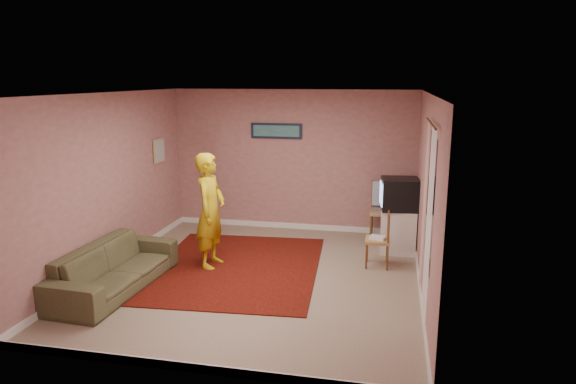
% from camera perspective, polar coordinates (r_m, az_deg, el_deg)
% --- Properties ---
extents(ground, '(5.00, 5.00, 0.00)m').
position_cam_1_polar(ground, '(7.49, -3.23, -9.42)').
color(ground, tan).
rests_on(ground, ground).
extents(wall_back, '(4.50, 0.02, 2.60)m').
position_cam_1_polar(wall_back, '(9.50, 0.53, 3.49)').
color(wall_back, tan).
rests_on(wall_back, ground).
extents(wall_front, '(4.50, 0.02, 2.60)m').
position_cam_1_polar(wall_front, '(4.82, -11.06, -5.86)').
color(wall_front, tan).
rests_on(wall_front, ground).
extents(wall_left, '(0.02, 5.00, 2.60)m').
position_cam_1_polar(wall_left, '(7.98, -19.18, 1.02)').
color(wall_left, tan).
rests_on(wall_left, ground).
extents(wall_right, '(0.02, 5.00, 2.60)m').
position_cam_1_polar(wall_right, '(6.89, 15.05, -0.46)').
color(wall_right, tan).
rests_on(wall_right, ground).
extents(ceiling, '(4.50, 5.00, 0.02)m').
position_cam_1_polar(ceiling, '(6.94, -3.50, 10.89)').
color(ceiling, silver).
rests_on(ceiling, wall_back).
extents(baseboard_back, '(4.50, 0.02, 0.10)m').
position_cam_1_polar(baseboard_back, '(9.77, 0.50, -3.78)').
color(baseboard_back, white).
rests_on(baseboard_back, ground).
extents(baseboard_front, '(4.50, 0.02, 0.10)m').
position_cam_1_polar(baseboard_front, '(5.35, -10.43, -18.64)').
color(baseboard_front, white).
rests_on(baseboard_front, ground).
extents(baseboard_left, '(0.02, 5.00, 0.10)m').
position_cam_1_polar(baseboard_left, '(8.30, -18.49, -7.46)').
color(baseboard_left, white).
rests_on(baseboard_left, ground).
extents(baseboard_right, '(0.02, 5.00, 0.10)m').
position_cam_1_polar(baseboard_right, '(7.26, 14.40, -10.11)').
color(baseboard_right, white).
rests_on(baseboard_right, ground).
extents(window, '(0.01, 1.10, 1.50)m').
position_cam_1_polar(window, '(5.98, 15.54, -0.98)').
color(window, black).
rests_on(window, wall_right).
extents(curtain_sheer, '(0.01, 0.75, 2.10)m').
position_cam_1_polar(curtain_sheer, '(5.88, 15.38, -3.20)').
color(curtain_sheer, white).
rests_on(curtain_sheer, wall_right).
extents(curtain_floral, '(0.01, 0.35, 2.10)m').
position_cam_1_polar(curtain_floral, '(6.55, 14.89, -1.56)').
color(curtain_floral, white).
rests_on(curtain_floral, wall_right).
extents(curtain_rod, '(0.02, 1.40, 0.02)m').
position_cam_1_polar(curtain_rod, '(5.84, 15.61, 7.37)').
color(curtain_rod, brown).
rests_on(curtain_rod, wall_right).
extents(picture_back, '(0.95, 0.04, 0.28)m').
position_cam_1_polar(picture_back, '(9.46, -1.30, 6.81)').
color(picture_back, '#131B35').
rests_on(picture_back, wall_back).
extents(picture_left, '(0.04, 0.38, 0.42)m').
position_cam_1_polar(picture_left, '(9.31, -14.13, 4.48)').
color(picture_left, tan).
rests_on(picture_left, wall_left).
extents(area_rug, '(2.64, 3.21, 0.02)m').
position_cam_1_polar(area_rug, '(7.86, -5.79, -8.30)').
color(area_rug, black).
rests_on(area_rug, ground).
extents(tv_cabinet, '(0.56, 0.51, 0.72)m').
position_cam_1_polar(tv_cabinet, '(8.61, 12.14, -4.20)').
color(tv_cabinet, white).
rests_on(tv_cabinet, ground).
extents(crt_tv, '(0.65, 0.59, 0.51)m').
position_cam_1_polar(crt_tv, '(8.45, 12.29, -0.21)').
color(crt_tv, black).
rests_on(crt_tv, tv_cabinet).
extents(chair_a, '(0.46, 0.44, 0.55)m').
position_cam_1_polar(chair_a, '(9.13, 10.57, -1.45)').
color(chair_a, tan).
rests_on(chair_a, ground).
extents(dvd_player, '(0.45, 0.37, 0.07)m').
position_cam_1_polar(dvd_player, '(9.15, 10.55, -1.86)').
color(dvd_player, '#A2A2A7').
rests_on(dvd_player, chair_a).
extents(blue_throw, '(0.41, 0.05, 0.43)m').
position_cam_1_polar(blue_throw, '(9.12, 10.63, -0.18)').
color(blue_throw, '#82A5D5').
rests_on(blue_throw, chair_a).
extents(chair_b, '(0.37, 0.39, 0.46)m').
position_cam_1_polar(chair_b, '(7.85, 9.94, -4.58)').
color(chair_b, tan).
rests_on(chair_b, ground).
extents(game_console, '(0.26, 0.22, 0.05)m').
position_cam_1_polar(game_console, '(7.87, 9.92, -5.00)').
color(game_console, white).
rests_on(game_console, chair_b).
extents(sofa, '(0.94, 2.14, 0.61)m').
position_cam_1_polar(sofa, '(7.36, -18.73, -7.95)').
color(sofa, brown).
rests_on(sofa, ground).
extents(person, '(0.44, 0.65, 1.74)m').
position_cam_1_polar(person, '(7.73, -8.60, -2.06)').
color(person, gold).
rests_on(person, ground).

